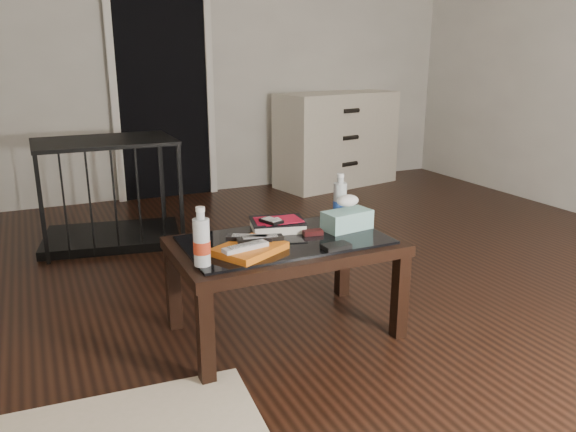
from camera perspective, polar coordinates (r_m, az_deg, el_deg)
name	(u,v)px	position (r m, az deg, el deg)	size (l,w,h in m)	color
ground	(342,285)	(3.22, 5.49, -7.01)	(5.00, 5.00, 0.00)	black
doorway	(162,82)	(5.14, -12.66, 13.18)	(0.90, 0.08, 2.07)	black
coffee_table	(285,252)	(2.55, -0.33, -3.69)	(1.00, 0.60, 0.46)	black
dresser	(337,139)	(5.56, 4.96, 7.77)	(1.28, 0.73, 0.90)	beige
pet_crate	(110,209)	(4.05, -17.63, 0.65)	(0.99, 0.75, 0.71)	black
magazines	(249,249)	(2.36, -3.94, -3.35)	(0.28, 0.21, 0.03)	orange
remote_silver	(246,247)	(2.31, -4.34, -3.13)	(0.20, 0.05, 0.02)	silver
remote_black_front	(260,238)	(2.41, -2.85, -2.28)	(0.20, 0.05, 0.02)	black
remote_black_back	(250,237)	(2.42, -3.92, -2.19)	(0.20, 0.05, 0.02)	black
textbook	(277,225)	(2.66, -1.08, -0.89)	(0.25, 0.20, 0.05)	black
dvd_mailers	(275,220)	(2.65, -1.33, -0.39)	(0.19, 0.14, 0.01)	#B80C29
ipod	(271,221)	(2.59, -1.71, -0.48)	(0.06, 0.10, 0.02)	black
flip_phone	(313,232)	(2.59, 2.53, -1.67)	(0.09, 0.05, 0.02)	black
wallet	(336,246)	(2.41, 4.91, -3.08)	(0.12, 0.07, 0.02)	black
water_bottle_left	(201,236)	(2.21, -8.79, -2.07)	(0.07, 0.07, 0.24)	silver
water_bottle_right	(340,197)	(2.79, 5.31, 1.93)	(0.07, 0.07, 0.24)	silver
tissue_box	(347,220)	(2.67, 6.02, -0.41)	(0.23, 0.12, 0.09)	teal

